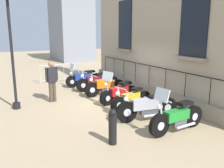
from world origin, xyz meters
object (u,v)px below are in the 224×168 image
(motorcycle_blue, at_px, (84,78))
(motorcycle_green, at_px, (177,118))
(motorcycle_yellow, at_px, (131,99))
(motorcycle_silver, at_px, (147,107))
(motorcycle_orange, at_px, (105,86))
(lamppost, at_px, (9,24))
(crowd_barrier, at_px, (60,72))
(bollard, at_px, (113,127))
(motorcycle_maroon, at_px, (95,82))
(pedestrian_standing, at_px, (52,79))
(motorcycle_red, at_px, (119,93))

(motorcycle_blue, xyz_separation_m, motorcycle_green, (-0.24, 6.91, -0.01))
(motorcycle_yellow, height_order, motorcycle_silver, motorcycle_silver)
(motorcycle_orange, distance_m, lamppost, 4.75)
(motorcycle_blue, height_order, motorcycle_orange, motorcycle_blue)
(lamppost, distance_m, crowd_barrier, 5.74)
(bollard, bearing_deg, motorcycle_maroon, -109.22)
(motorcycle_blue, height_order, lamppost, lamppost)
(lamppost, xyz_separation_m, pedestrian_standing, (-1.47, -0.29, -2.19))
(motorcycle_green, height_order, crowd_barrier, motorcycle_green)
(motorcycle_silver, relative_size, crowd_barrier, 0.92)
(crowd_barrier, bearing_deg, motorcycle_silver, 96.32)
(motorcycle_blue, height_order, motorcycle_red, motorcycle_red)
(motorcycle_blue, height_order, motorcycle_green, motorcycle_green)
(motorcycle_blue, distance_m, crowd_barrier, 1.98)
(motorcycle_silver, height_order, motorcycle_green, motorcycle_green)
(motorcycle_blue, bearing_deg, motorcycle_green, 92.02)
(motorcycle_red, relative_size, pedestrian_standing, 1.14)
(motorcycle_yellow, bearing_deg, pedestrian_standing, -45.31)
(motorcycle_yellow, xyz_separation_m, bollard, (1.96, 2.19, 0.09))
(motorcycle_red, bearing_deg, motorcycle_silver, 85.85)
(motorcycle_green, bearing_deg, motorcycle_blue, -87.98)
(motorcycle_green, bearing_deg, bollard, -4.98)
(motorcycle_silver, bearing_deg, motorcycle_green, 99.27)
(motorcycle_blue, bearing_deg, motorcycle_yellow, 92.25)
(motorcycle_blue, xyz_separation_m, motorcycle_silver, (-0.05, 5.72, 0.01))
(motorcycle_maroon, xyz_separation_m, crowd_barrier, (0.94, -2.96, 0.15))
(motorcycle_orange, relative_size, bollard, 2.16)
(motorcycle_maroon, xyz_separation_m, motorcycle_orange, (-0.05, 1.07, 0.01))
(motorcycle_red, bearing_deg, motorcycle_yellow, 88.21)
(motorcycle_orange, distance_m, motorcycle_silver, 3.50)
(motorcycle_maroon, distance_m, lamppost, 4.88)
(motorcycle_maroon, relative_size, motorcycle_red, 1.02)
(crowd_barrier, xyz_separation_m, pedestrian_standing, (1.42, 3.94, 0.40))
(crowd_barrier, bearing_deg, motorcycle_yellow, 98.61)
(motorcycle_orange, xyz_separation_m, motorcycle_silver, (0.16, 3.50, 0.02))
(pedestrian_standing, bearing_deg, crowd_barrier, -109.89)
(motorcycle_yellow, relative_size, bollard, 2.04)
(motorcycle_red, bearing_deg, bollard, 58.15)
(motorcycle_yellow, height_order, motorcycle_green, motorcycle_green)
(motorcycle_green, xyz_separation_m, bollard, (2.03, -0.18, 0.04))
(motorcycle_maroon, relative_size, motorcycle_yellow, 1.01)
(motorcycle_silver, bearing_deg, motorcycle_orange, -92.65)
(motorcycle_yellow, distance_m, motorcycle_silver, 1.19)
(crowd_barrier, height_order, bollard, crowd_barrier)
(motorcycle_orange, bearing_deg, motorcycle_green, 90.39)
(motorcycle_maroon, bearing_deg, motorcycle_yellow, 90.29)
(motorcycle_yellow, bearing_deg, motorcycle_red, -91.79)
(motorcycle_maroon, bearing_deg, crowd_barrier, -72.31)
(pedestrian_standing, bearing_deg, motorcycle_orange, 177.70)
(motorcycle_maroon, relative_size, crowd_barrier, 0.83)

